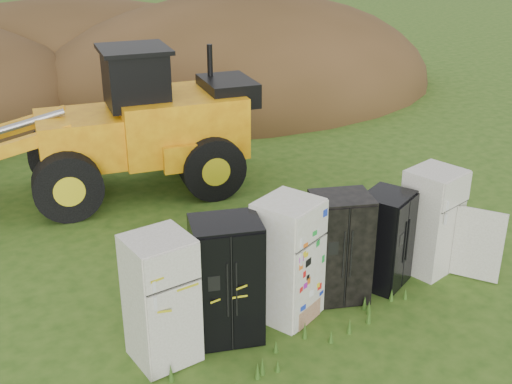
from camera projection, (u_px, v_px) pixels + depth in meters
ground at (312, 305)px, 10.13m from camera, size 120.00×120.00×0.00m
fridge_leftmost at (161, 299)px, 8.60m from camera, size 0.88×0.85×1.86m
fridge_black_side at (227, 280)px, 9.06m from camera, size 1.15×1.01×1.85m
fridge_sticker at (287, 260)px, 9.53m from camera, size 1.09×1.06×1.91m
fridge_dark_mid at (339, 247)px, 10.04m from camera, size 1.10×1.00×1.76m
fridge_black_right at (385, 240)px, 10.43m from camera, size 1.02×0.95×1.62m
fridge_open_door at (431, 221)px, 10.83m from camera, size 0.98×0.93×1.83m
wheel_loader at (101, 125)px, 13.59m from camera, size 6.90×3.71×3.17m
dirt_mound_right at (241, 89)px, 22.73m from camera, size 14.65×10.74×6.55m
dirt_mound_back at (58, 73)px, 25.03m from camera, size 16.68×11.12×5.50m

